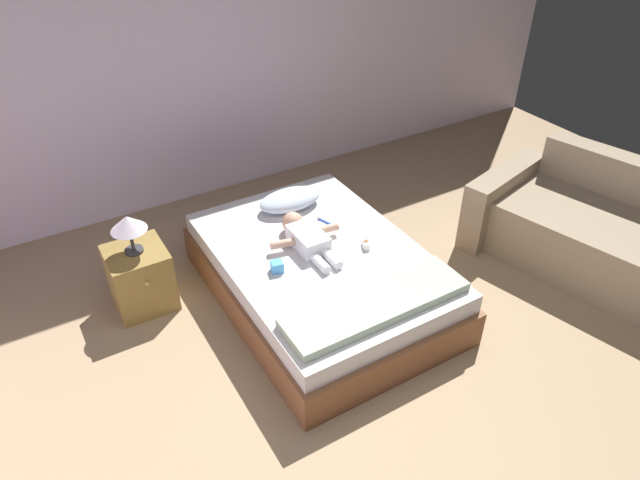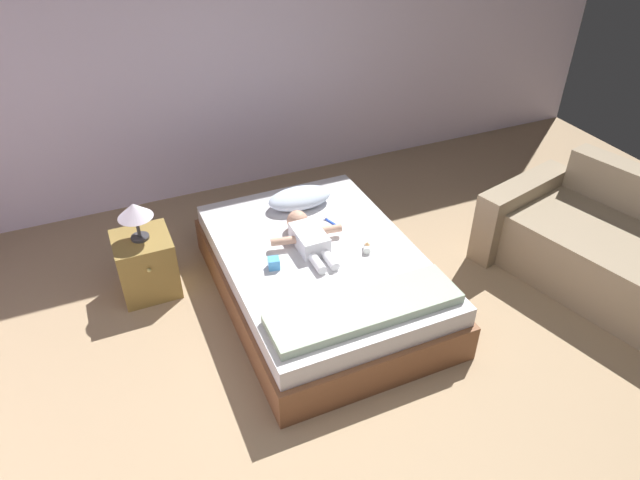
{
  "view_description": "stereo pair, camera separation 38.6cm",
  "coord_description": "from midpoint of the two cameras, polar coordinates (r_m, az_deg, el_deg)",
  "views": [
    {
      "loc": [
        -1.53,
        -1.6,
        2.76
      ],
      "look_at": [
        0.09,
        1.11,
        0.51
      ],
      "focal_mm": 31.89,
      "sensor_mm": 36.0,
      "label": 1
    },
    {
      "loc": [
        -1.18,
        -1.78,
        2.76
      ],
      "look_at": [
        0.09,
        1.11,
        0.51
      ],
      "focal_mm": 31.89,
      "sensor_mm": 36.0,
      "label": 2
    }
  ],
  "objects": [
    {
      "name": "baby",
      "position": [
        3.96,
        -4.25,
        0.23
      ],
      "size": [
        0.53,
        0.63,
        0.16
      ],
      "color": "white",
      "rests_on": "bed"
    },
    {
      "name": "couch",
      "position": [
        4.72,
        25.42,
        -0.02
      ],
      "size": [
        1.44,
        2.15,
        0.77
      ],
      "color": "gray",
      "rests_on": "ground_plane"
    },
    {
      "name": "toy_block",
      "position": [
        3.76,
        -7.27,
        -2.77
      ],
      "size": [
        0.09,
        0.09,
        0.07
      ],
      "color": "#489CE3",
      "rests_on": "bed"
    },
    {
      "name": "lamp",
      "position": [
        3.98,
        -21.39,
        1.34
      ],
      "size": [
        0.24,
        0.24,
        0.28
      ],
      "color": "#333338",
      "rests_on": "nightstand"
    },
    {
      "name": "wall_behind_bed",
      "position": [
        5.07,
        -14.91,
        18.67
      ],
      "size": [
        8.0,
        0.12,
        2.76
      ],
      "primitive_type": "cube",
      "color": "silver",
      "rests_on": "ground_plane"
    },
    {
      "name": "nightstand",
      "position": [
        4.23,
        -20.1,
        -3.69
      ],
      "size": [
        0.4,
        0.43,
        0.46
      ],
      "color": "olive",
      "rests_on": "ground_plane"
    },
    {
      "name": "toothbrush",
      "position": [
        4.21,
        -2.07,
        1.77
      ],
      "size": [
        0.06,
        0.16,
        0.02
      ],
      "color": "blue",
      "rests_on": "bed"
    },
    {
      "name": "bed",
      "position": [
        4.05,
        -2.73,
        -3.65
      ],
      "size": [
        1.34,
        1.92,
        0.41
      ],
      "color": "brown",
      "rests_on": "ground_plane"
    },
    {
      "name": "blanket",
      "position": [
        3.46,
        2.5,
        -6.6
      ],
      "size": [
        1.2,
        0.34,
        0.06
      ],
      "color": "#9EB299",
      "rests_on": "bed"
    },
    {
      "name": "pillow",
      "position": [
        4.38,
        -5.55,
        3.97
      ],
      "size": [
        0.5,
        0.28,
        0.14
      ],
      "color": "silver",
      "rests_on": "bed"
    },
    {
      "name": "baby_bottle",
      "position": [
        3.95,
        1.86,
        -0.47
      ],
      "size": [
        0.09,
        0.1,
        0.07
      ],
      "color": "white",
      "rests_on": "bed"
    },
    {
      "name": "ground_plane",
      "position": [
        3.5,
        5.12,
        -16.56
      ],
      "size": [
        8.0,
        8.0,
        0.0
      ],
      "primitive_type": "plane",
      "color": "#9C8160"
    }
  ]
}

